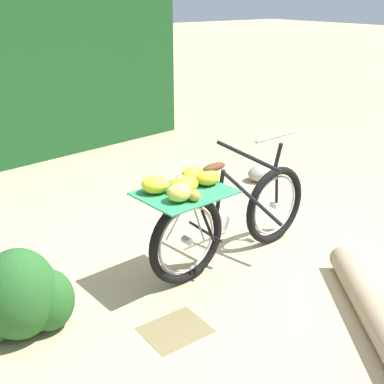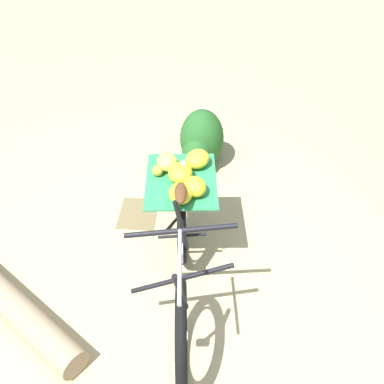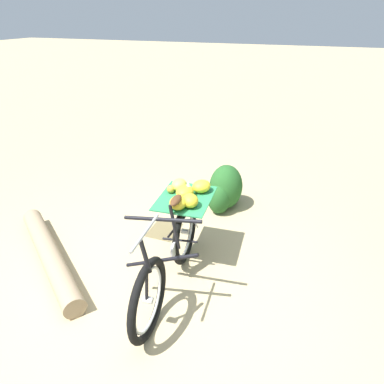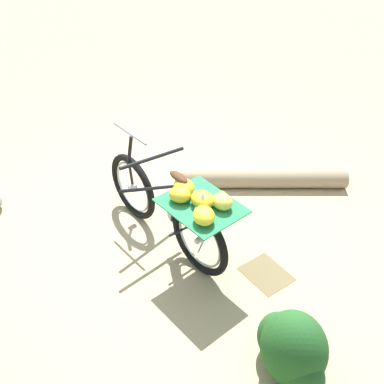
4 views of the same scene
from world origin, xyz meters
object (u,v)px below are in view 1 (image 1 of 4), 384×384
object	(u,v)px
bicycle	(221,211)
shrub_cluster	(21,299)
fallen_log	(384,329)
path_stone	(260,173)

from	to	relation	value
bicycle	shrub_cluster	distance (m)	1.67
bicycle	fallen_log	distance (m)	1.49
fallen_log	path_stone	bearing A→B (deg)	-118.00
bicycle	shrub_cluster	xyz separation A→B (m)	(1.65, -0.07, -0.23)
shrub_cluster	fallen_log	bearing A→B (deg)	141.80
shrub_cluster	path_stone	world-z (taller)	shrub_cluster
bicycle	fallen_log	xyz separation A→B (m)	(-0.24, 1.42, -0.40)
bicycle	path_stone	xyz separation A→B (m)	(-1.68, -1.29, -0.41)
bicycle	shrub_cluster	size ratio (longest dim) A/B	2.65
path_stone	shrub_cluster	bearing A→B (deg)	20.14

